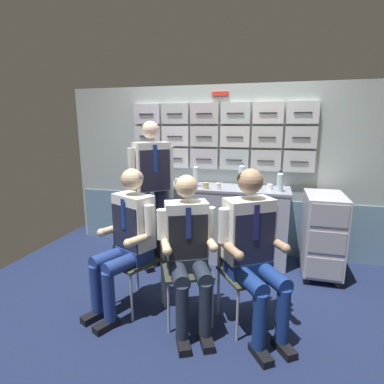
{
  "coord_description": "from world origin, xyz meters",
  "views": [
    {
      "loc": [
        0.63,
        -2.53,
        1.66
      ],
      "look_at": [
        -0.12,
        0.27,
        1.02
      ],
      "focal_mm": 28.49,
      "sensor_mm": 36.0,
      "label": 1
    }
  ],
  "objects_px": {
    "folding_chair_by_counter": "(242,260)",
    "crew_member_by_counter": "(253,243)",
    "crew_member_standing": "(152,183)",
    "crew_member_right": "(188,245)",
    "paper_cup_tan": "(270,187)",
    "service_trolley": "(322,233)",
    "folding_chair_right": "(185,256)",
    "folding_chair_left": "(142,248)",
    "sparkling_bottle_green": "(242,176)",
    "crew_member_left": "(127,234)"
  },
  "relations": [
    {
      "from": "service_trolley",
      "to": "crew_member_standing",
      "type": "bearing_deg",
      "value": -170.96
    },
    {
      "from": "folding_chair_left",
      "to": "crew_member_right",
      "type": "bearing_deg",
      "value": -21.89
    },
    {
      "from": "crew_member_standing",
      "to": "crew_member_right",
      "type": "bearing_deg",
      "value": -53.35
    },
    {
      "from": "crew_member_left",
      "to": "crew_member_by_counter",
      "type": "bearing_deg",
      "value": 0.28
    },
    {
      "from": "folding_chair_by_counter",
      "to": "crew_member_by_counter",
      "type": "bearing_deg",
      "value": -55.83
    },
    {
      "from": "service_trolley",
      "to": "folding_chair_by_counter",
      "type": "relative_size",
      "value": 1.07
    },
    {
      "from": "crew_member_by_counter",
      "to": "crew_member_left",
      "type": "bearing_deg",
      "value": -179.72
    },
    {
      "from": "crew_member_standing",
      "to": "sparkling_bottle_green",
      "type": "bearing_deg",
      "value": 27.96
    },
    {
      "from": "folding_chair_right",
      "to": "crew_member_by_counter",
      "type": "distance_m",
      "value": 0.62
    },
    {
      "from": "folding_chair_by_counter",
      "to": "paper_cup_tan",
      "type": "xyz_separation_m",
      "value": [
        0.18,
        1.17,
        0.42
      ]
    },
    {
      "from": "folding_chair_right",
      "to": "crew_member_left",
      "type": "bearing_deg",
      "value": -170.46
    },
    {
      "from": "crew_member_right",
      "to": "paper_cup_tan",
      "type": "relative_size",
      "value": 18.04
    },
    {
      "from": "crew_member_left",
      "to": "folding_chair_by_counter",
      "type": "relative_size",
      "value": 1.5
    },
    {
      "from": "sparkling_bottle_green",
      "to": "paper_cup_tan",
      "type": "height_order",
      "value": "sparkling_bottle_green"
    },
    {
      "from": "folding_chair_left",
      "to": "crew_member_right",
      "type": "relative_size",
      "value": 0.68
    },
    {
      "from": "crew_member_left",
      "to": "folding_chair_by_counter",
      "type": "xyz_separation_m",
      "value": [
        1.01,
        0.14,
        -0.18
      ]
    },
    {
      "from": "crew_member_left",
      "to": "crew_member_by_counter",
      "type": "xyz_separation_m",
      "value": [
        1.09,
        0.01,
        0.03
      ]
    },
    {
      "from": "folding_chair_right",
      "to": "paper_cup_tan",
      "type": "distance_m",
      "value": 1.46
    },
    {
      "from": "crew_member_left",
      "to": "sparkling_bottle_green",
      "type": "height_order",
      "value": "crew_member_left"
    },
    {
      "from": "crew_member_right",
      "to": "crew_member_by_counter",
      "type": "height_order",
      "value": "crew_member_by_counter"
    },
    {
      "from": "service_trolley",
      "to": "crew_member_right",
      "type": "height_order",
      "value": "crew_member_right"
    },
    {
      "from": "folding_chair_left",
      "to": "service_trolley",
      "type": "bearing_deg",
      "value": 30.56
    },
    {
      "from": "service_trolley",
      "to": "paper_cup_tan",
      "type": "xyz_separation_m",
      "value": [
        -0.59,
        0.15,
        0.46
      ]
    },
    {
      "from": "crew_member_by_counter",
      "to": "crew_member_standing",
      "type": "height_order",
      "value": "crew_member_standing"
    },
    {
      "from": "folding_chair_right",
      "to": "folding_chair_by_counter",
      "type": "distance_m",
      "value": 0.5
    },
    {
      "from": "paper_cup_tan",
      "to": "crew_member_standing",
      "type": "bearing_deg",
      "value": -160.71
    },
    {
      "from": "crew_member_by_counter",
      "to": "paper_cup_tan",
      "type": "relative_size",
      "value": 18.94
    },
    {
      "from": "folding_chair_left",
      "to": "crew_member_right",
      "type": "height_order",
      "value": "crew_member_right"
    },
    {
      "from": "crew_member_standing",
      "to": "sparkling_bottle_green",
      "type": "relative_size",
      "value": 5.81
    },
    {
      "from": "folding_chair_right",
      "to": "folding_chair_by_counter",
      "type": "xyz_separation_m",
      "value": [
        0.49,
        0.05,
        0.0
      ]
    },
    {
      "from": "service_trolley",
      "to": "folding_chair_left",
      "type": "height_order",
      "value": "service_trolley"
    },
    {
      "from": "crew_member_by_counter",
      "to": "paper_cup_tan",
      "type": "distance_m",
      "value": 1.32
    },
    {
      "from": "folding_chair_right",
      "to": "crew_member_standing",
      "type": "relative_size",
      "value": 0.51
    },
    {
      "from": "folding_chair_left",
      "to": "crew_member_left",
      "type": "relative_size",
      "value": 0.67
    },
    {
      "from": "folding_chair_by_counter",
      "to": "crew_member_by_counter",
      "type": "distance_m",
      "value": 0.26
    },
    {
      "from": "service_trolley",
      "to": "crew_member_standing",
      "type": "height_order",
      "value": "crew_member_standing"
    },
    {
      "from": "service_trolley",
      "to": "crew_member_by_counter",
      "type": "bearing_deg",
      "value": -120.95
    },
    {
      "from": "sparkling_bottle_green",
      "to": "paper_cup_tan",
      "type": "bearing_deg",
      "value": -9.62
    },
    {
      "from": "service_trolley",
      "to": "folding_chair_left",
      "type": "relative_size",
      "value": 1.07
    },
    {
      "from": "folding_chair_by_counter",
      "to": "crew_member_right",
      "type": "bearing_deg",
      "value": -155.26
    },
    {
      "from": "folding_chair_right",
      "to": "crew_member_by_counter",
      "type": "relative_size",
      "value": 0.65
    },
    {
      "from": "service_trolley",
      "to": "crew_member_right",
      "type": "xyz_separation_m",
      "value": [
        -1.2,
        -1.22,
        0.21
      ]
    },
    {
      "from": "crew_member_right",
      "to": "paper_cup_tan",
      "type": "bearing_deg",
      "value": 65.97
    },
    {
      "from": "crew_member_by_counter",
      "to": "paper_cup_tan",
      "type": "xyz_separation_m",
      "value": [
        0.1,
        1.3,
        0.21
      ]
    },
    {
      "from": "service_trolley",
      "to": "crew_member_left",
      "type": "relative_size",
      "value": 0.71
    },
    {
      "from": "folding_chair_left",
      "to": "sparkling_bottle_green",
      "type": "xyz_separation_m",
      "value": [
        0.79,
        1.22,
        0.53
      ]
    },
    {
      "from": "folding_chair_right",
      "to": "sparkling_bottle_green",
      "type": "bearing_deg",
      "value": 74.9
    },
    {
      "from": "folding_chair_right",
      "to": "folding_chair_left",
      "type": "bearing_deg",
      "value": 172.49
    },
    {
      "from": "folding_chair_left",
      "to": "sparkling_bottle_green",
      "type": "relative_size",
      "value": 2.94
    },
    {
      "from": "folding_chair_right",
      "to": "crew_member_standing",
      "type": "height_order",
      "value": "crew_member_standing"
    }
  ]
}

